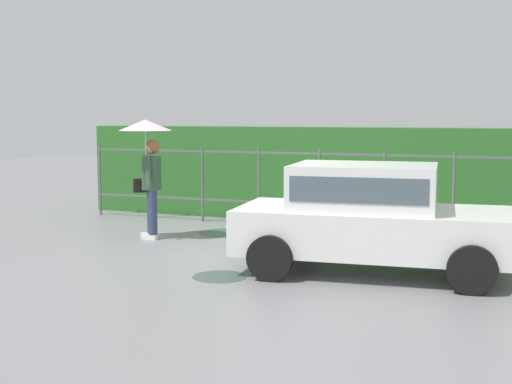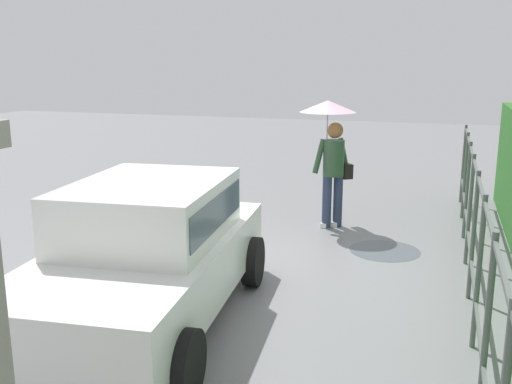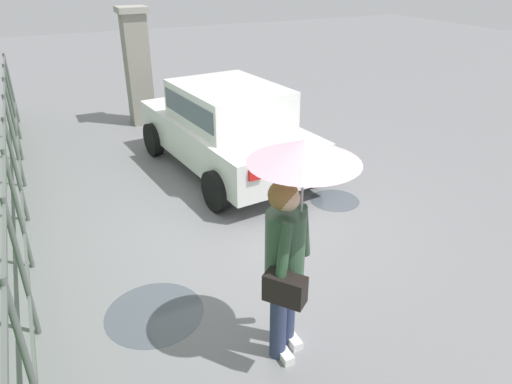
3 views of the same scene
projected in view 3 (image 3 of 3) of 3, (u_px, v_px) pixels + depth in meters
ground_plane at (233, 214)px, 6.73m from camera, size 40.00×40.00×0.00m
car at (227, 125)px, 7.80m from camera, size 3.87×2.17×1.48m
pedestrian at (294, 210)px, 3.77m from camera, size 0.90×0.90×2.07m
gate_pillar at (138, 66)px, 9.94m from camera, size 0.60×0.60×2.42m
fence_section at (16, 184)px, 5.70m from camera, size 11.05×0.05×1.50m
puddle_near at (335, 200)px, 7.10m from camera, size 0.74×0.74×0.00m
puddle_far at (154, 313)px, 4.85m from camera, size 1.02×1.02×0.00m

